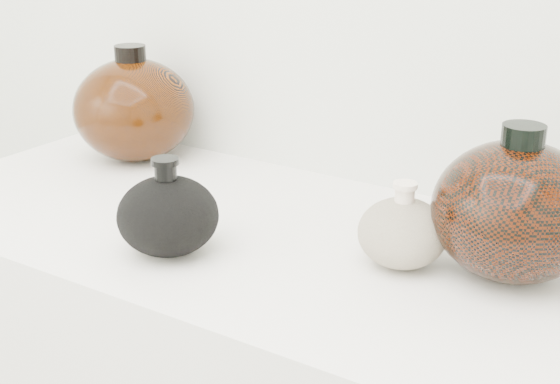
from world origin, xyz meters
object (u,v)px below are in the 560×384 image
Objects in this scene: black_gourd_vase at (168,215)px; left_round_pot at (134,109)px; right_round_pot at (515,210)px; cream_gourd_vase at (402,232)px.

black_gourd_vase is 0.40m from left_round_pot.
black_gourd_vase is 0.58× the size of left_round_pot.
left_round_pot is at bearing 138.46° from black_gourd_vase.
left_round_pot is 0.70m from right_round_pot.
left_round_pot is at bearing 172.35° from right_round_pot.
left_round_pot reaches higher than right_round_pot.
left_round_pot reaches higher than black_gourd_vase.
right_round_pot is at bearing -7.65° from left_round_pot.
cream_gourd_vase is (0.27, 0.13, -0.01)m from black_gourd_vase.
black_gourd_vase is 0.73× the size of right_round_pot.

